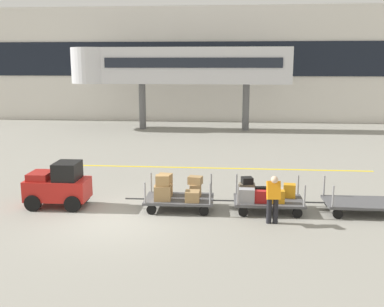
# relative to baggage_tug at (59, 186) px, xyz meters

# --- Properties ---
(ground_plane) EXTENTS (120.00, 120.00, 0.00)m
(ground_plane) POSITION_rel_baggage_tug_xyz_m (2.19, -1.24, -0.75)
(ground_plane) COLOR gray
(apron_lead_line) EXTENTS (14.06, 0.26, 0.01)m
(apron_lead_line) POSITION_rel_baggage_tug_xyz_m (5.40, 6.28, -0.75)
(apron_lead_line) COLOR yellow
(apron_lead_line) RESTS_ON ground_plane
(terminal_building) EXTENTS (48.63, 2.51, 9.48)m
(terminal_building) POSITION_rel_baggage_tug_xyz_m (2.19, 24.74, 4.00)
(terminal_building) COLOR silver
(terminal_building) RESTS_ON ground_plane
(jet_bridge) EXTENTS (16.10, 3.00, 6.00)m
(jet_bridge) POSITION_rel_baggage_tug_xyz_m (1.37, 18.75, 3.90)
(jet_bridge) COLOR silver
(jet_bridge) RESTS_ON ground_plane
(baggage_tug) EXTENTS (2.12, 1.26, 1.58)m
(baggage_tug) POSITION_rel_baggage_tug_xyz_m (0.00, 0.00, 0.00)
(baggage_tug) COLOR red
(baggage_tug) RESTS_ON ground_plane
(baggage_cart_lead) EXTENTS (3.01, 1.45, 1.26)m
(baggage_cart_lead) POSITION_rel_baggage_tug_xyz_m (4.08, 0.08, -0.17)
(baggage_cart_lead) COLOR #4C4C4F
(baggage_cart_lead) RESTS_ON ground_plane
(baggage_cart_middle) EXTENTS (3.01, 1.45, 1.10)m
(baggage_cart_middle) POSITION_rel_baggage_tug_xyz_m (7.04, 0.17, -0.23)
(baggage_cart_middle) COLOR #4C4C4F
(baggage_cart_middle) RESTS_ON ground_plane
(baggage_cart_tail) EXTENTS (3.01, 1.45, 1.10)m
(baggage_cart_tail) POSITION_rel_baggage_tug_xyz_m (10.16, 0.20, -0.41)
(baggage_cart_tail) COLOR #4C4C4F
(baggage_cart_tail) RESTS_ON ground_plane
(baggage_handler) EXTENTS (0.43, 0.45, 1.56)m
(baggage_handler) POSITION_rel_baggage_tug_xyz_m (7.19, -1.08, 0.11)
(baggage_handler) COLOR black
(baggage_handler) RESTS_ON ground_plane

